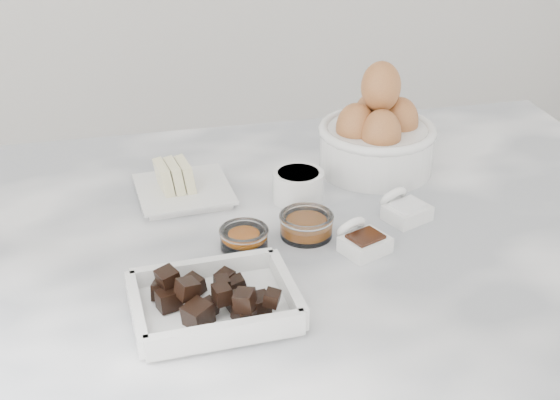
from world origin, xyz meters
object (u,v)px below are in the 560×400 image
(sugar_ramekin, at_px, (298,185))
(salt_spoon, at_px, (404,208))
(honey_bowl, at_px, (306,224))
(vanilla_spoon, at_px, (361,240))
(zest_bowl, at_px, (244,237))
(butter_plate, at_px, (182,185))
(chocolate_dish, at_px, (214,299))
(egg_bowl, at_px, (377,136))

(sugar_ramekin, height_order, salt_spoon, same)
(honey_bowl, bearing_deg, vanilla_spoon, -39.76)
(honey_bowl, bearing_deg, zest_bowl, -171.87)
(butter_plate, height_order, honey_bowl, butter_plate)
(chocolate_dish, distance_m, vanilla_spoon, 0.23)
(chocolate_dish, bearing_deg, salt_spoon, 29.75)
(sugar_ramekin, relative_size, egg_bowl, 0.41)
(vanilla_spoon, bearing_deg, sugar_ramekin, 107.29)
(egg_bowl, distance_m, zest_bowl, 0.31)
(butter_plate, xyz_separation_m, zest_bowl, (0.06, -0.16, -0.00))
(butter_plate, relative_size, salt_spoon, 1.71)
(sugar_ramekin, distance_m, honey_bowl, 0.10)
(chocolate_dish, distance_m, honey_bowl, 0.21)
(egg_bowl, height_order, salt_spoon, egg_bowl)
(honey_bowl, height_order, vanilla_spoon, vanilla_spoon)
(sugar_ramekin, bearing_deg, zest_bowl, -131.50)
(zest_bowl, bearing_deg, butter_plate, 111.20)
(butter_plate, relative_size, egg_bowl, 0.79)
(butter_plate, bearing_deg, egg_bowl, 4.88)
(chocolate_dish, height_order, egg_bowl, egg_bowl)
(egg_bowl, relative_size, salt_spoon, 2.18)
(egg_bowl, distance_m, vanilla_spoon, 0.25)
(zest_bowl, height_order, vanilla_spoon, vanilla_spoon)
(egg_bowl, distance_m, salt_spoon, 0.17)
(chocolate_dish, relative_size, vanilla_spoon, 2.31)
(zest_bowl, bearing_deg, sugar_ramekin, 48.50)
(chocolate_dish, relative_size, honey_bowl, 2.60)
(chocolate_dish, distance_m, sugar_ramekin, 0.30)
(sugar_ramekin, bearing_deg, chocolate_dish, -122.62)
(egg_bowl, height_order, honey_bowl, egg_bowl)
(butter_plate, height_order, salt_spoon, butter_plate)
(egg_bowl, distance_m, honey_bowl, 0.24)
(zest_bowl, xyz_separation_m, vanilla_spoon, (0.15, -0.04, -0.00))
(honey_bowl, xyz_separation_m, vanilla_spoon, (0.06, -0.05, -0.00))
(zest_bowl, bearing_deg, chocolate_dish, -113.57)
(chocolate_dish, xyz_separation_m, butter_plate, (-0.00, 0.30, -0.00))
(butter_plate, bearing_deg, vanilla_spoon, -43.47)
(vanilla_spoon, bearing_deg, salt_spoon, 39.15)
(honey_bowl, xyz_separation_m, salt_spoon, (0.15, 0.02, -0.00))
(butter_plate, bearing_deg, sugar_ramekin, -16.24)
(butter_plate, relative_size, honey_bowl, 1.94)
(egg_bowl, height_order, zest_bowl, egg_bowl)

